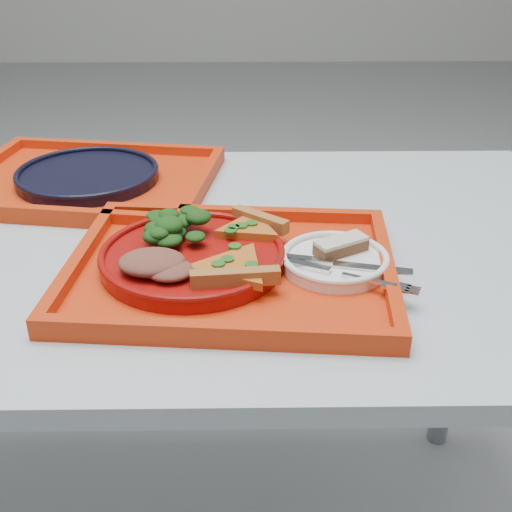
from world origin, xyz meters
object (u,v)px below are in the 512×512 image
navy_plate (88,176)px  dessert_bar (341,246)px  dinner_plate (193,259)px  tray_far (89,183)px  tray_main (232,272)px

navy_plate → dessert_bar: bearing=-36.5°
dinner_plate → dessert_bar: dessert_bar is taller
tray_far → dinner_plate: dinner_plate is taller
tray_main → dessert_bar: (0.16, 0.02, 0.03)m
tray_far → dessert_bar: 0.53m
tray_far → tray_main: bearing=-41.8°
dinner_plate → navy_plate: dinner_plate is taller
tray_main → navy_plate: size_ratio=1.73×
tray_main → navy_plate: bearing=134.1°
tray_main → navy_plate: (-0.27, 0.33, 0.01)m
dessert_bar → dinner_plate: bearing=152.7°
tray_main → dessert_bar: bearing=11.5°
navy_plate → dessert_bar: 0.53m
tray_main → dinner_plate: (-0.05, 0.01, 0.02)m
navy_plate → dinner_plate: bearing=-56.1°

